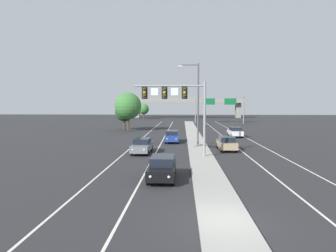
{
  "coord_description": "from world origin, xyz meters",
  "views": [
    {
      "loc": [
        -1.9,
        -12.45,
        5.2
      ],
      "look_at": [
        -3.2,
        13.99,
        3.2
      ],
      "focal_mm": 31.02,
      "sensor_mm": 36.0,
      "label": 1
    }
  ],
  "objects_px": {
    "car_oncoming_blue": "(172,136)",
    "tree_far_left_b": "(144,109)",
    "tree_far_left_a": "(124,112)",
    "car_receding_white": "(235,132)",
    "highway_sign_gantry": "(220,101)",
    "overhead_signal_mast": "(180,101)",
    "car_oncoming_black": "(162,167)",
    "car_oncoming_grey": "(142,146)",
    "street_lamp_median": "(196,99)",
    "car_receding_tan": "(227,143)",
    "tree_far_left_c": "(128,106)"
  },
  "relations": [
    {
      "from": "street_lamp_median",
      "to": "car_oncoming_black",
      "type": "height_order",
      "value": "street_lamp_median"
    },
    {
      "from": "car_receding_tan",
      "to": "street_lamp_median",
      "type": "bearing_deg",
      "value": 137.46
    },
    {
      "from": "overhead_signal_mast",
      "to": "car_receding_tan",
      "type": "bearing_deg",
      "value": 41.88
    },
    {
      "from": "car_oncoming_blue",
      "to": "tree_far_left_b",
      "type": "xyz_separation_m",
      "value": [
        -11.96,
        60.67,
        2.65
      ]
    },
    {
      "from": "car_oncoming_grey",
      "to": "car_oncoming_black",
      "type": "bearing_deg",
      "value": -74.69
    },
    {
      "from": "car_oncoming_blue",
      "to": "car_receding_tan",
      "type": "height_order",
      "value": "same"
    },
    {
      "from": "highway_sign_gantry",
      "to": "overhead_signal_mast",
      "type": "bearing_deg",
      "value": -101.4
    },
    {
      "from": "car_oncoming_black",
      "to": "tree_far_left_a",
      "type": "bearing_deg",
      "value": 105.06
    },
    {
      "from": "tree_far_left_a",
      "to": "overhead_signal_mast",
      "type": "bearing_deg",
      "value": -69.27
    },
    {
      "from": "street_lamp_median",
      "to": "highway_sign_gantry",
      "type": "xyz_separation_m",
      "value": [
        8.39,
        43.59,
        0.37
      ]
    },
    {
      "from": "car_receding_white",
      "to": "highway_sign_gantry",
      "type": "xyz_separation_m",
      "value": [
        1.68,
        32.91,
        5.34
      ]
    },
    {
      "from": "street_lamp_median",
      "to": "car_oncoming_blue",
      "type": "height_order",
      "value": "street_lamp_median"
    },
    {
      "from": "car_oncoming_grey",
      "to": "car_receding_white",
      "type": "height_order",
      "value": "same"
    },
    {
      "from": "street_lamp_median",
      "to": "car_oncoming_black",
      "type": "relative_size",
      "value": 2.23
    },
    {
      "from": "car_oncoming_grey",
      "to": "car_receding_tan",
      "type": "distance_m",
      "value": 9.55
    },
    {
      "from": "car_oncoming_blue",
      "to": "highway_sign_gantry",
      "type": "distance_m",
      "value": 41.95
    },
    {
      "from": "street_lamp_median",
      "to": "car_oncoming_blue",
      "type": "distance_m",
      "value": 6.88
    },
    {
      "from": "overhead_signal_mast",
      "to": "car_oncoming_black",
      "type": "relative_size",
      "value": 1.61
    },
    {
      "from": "tree_far_left_c",
      "to": "street_lamp_median",
      "type": "bearing_deg",
      "value": -58.31
    },
    {
      "from": "overhead_signal_mast",
      "to": "car_oncoming_grey",
      "type": "relative_size",
      "value": 1.6
    },
    {
      "from": "car_receding_tan",
      "to": "car_oncoming_grey",
      "type": "bearing_deg",
      "value": -165.37
    },
    {
      "from": "car_oncoming_grey",
      "to": "tree_far_left_a",
      "type": "relative_size",
      "value": 0.82
    },
    {
      "from": "tree_far_left_c",
      "to": "car_oncoming_grey",
      "type": "bearing_deg",
      "value": -76.22
    },
    {
      "from": "street_lamp_median",
      "to": "car_oncoming_black",
      "type": "bearing_deg",
      "value": -100.96
    },
    {
      "from": "car_oncoming_grey",
      "to": "car_receding_white",
      "type": "distance_m",
      "value": 20.49
    },
    {
      "from": "car_receding_tan",
      "to": "tree_far_left_b",
      "type": "distance_m",
      "value": 69.8
    },
    {
      "from": "tree_far_left_c",
      "to": "car_oncoming_black",
      "type": "bearing_deg",
      "value": -75.76
    },
    {
      "from": "car_oncoming_blue",
      "to": "tree_far_left_a",
      "type": "xyz_separation_m",
      "value": [
        -10.35,
        19.06,
        2.76
      ]
    },
    {
      "from": "overhead_signal_mast",
      "to": "tree_far_left_a",
      "type": "xyz_separation_m",
      "value": [
        -11.5,
        30.39,
        -1.91
      ]
    },
    {
      "from": "overhead_signal_mast",
      "to": "street_lamp_median",
      "type": "xyz_separation_m",
      "value": [
        1.96,
        7.72,
        0.31
      ]
    },
    {
      "from": "tree_far_left_c",
      "to": "tree_far_left_b",
      "type": "distance_m",
      "value": 44.81
    },
    {
      "from": "car_oncoming_grey",
      "to": "highway_sign_gantry",
      "type": "height_order",
      "value": "highway_sign_gantry"
    },
    {
      "from": "tree_far_left_b",
      "to": "tree_far_left_c",
      "type": "bearing_deg",
      "value": -86.18
    },
    {
      "from": "car_oncoming_black",
      "to": "car_oncoming_blue",
      "type": "distance_m",
      "value": 19.52
    },
    {
      "from": "highway_sign_gantry",
      "to": "tree_far_left_a",
      "type": "distance_m",
      "value": 30.37
    },
    {
      "from": "car_receding_white",
      "to": "highway_sign_gantry",
      "type": "relative_size",
      "value": 0.34
    },
    {
      "from": "tree_far_left_a",
      "to": "car_oncoming_grey",
      "type": "bearing_deg",
      "value": -75.04
    },
    {
      "from": "overhead_signal_mast",
      "to": "tree_far_left_c",
      "type": "relative_size",
      "value": 0.98
    },
    {
      "from": "car_oncoming_blue",
      "to": "tree_far_left_a",
      "type": "bearing_deg",
      "value": 118.51
    },
    {
      "from": "tree_far_left_c",
      "to": "tree_far_left_b",
      "type": "xyz_separation_m",
      "value": [
        -2.98,
        44.69,
        -1.35
      ]
    },
    {
      "from": "car_oncoming_grey",
      "to": "tree_far_left_c",
      "type": "relative_size",
      "value": 0.61
    },
    {
      "from": "car_receding_white",
      "to": "highway_sign_gantry",
      "type": "distance_m",
      "value": 33.38
    },
    {
      "from": "car_receding_white",
      "to": "tree_far_left_c",
      "type": "xyz_separation_m",
      "value": [
        -18.79,
        8.9,
        4.0
      ]
    },
    {
      "from": "tree_far_left_b",
      "to": "car_receding_tan",
      "type": "bearing_deg",
      "value": -74.74
    },
    {
      "from": "car_oncoming_blue",
      "to": "car_receding_white",
      "type": "distance_m",
      "value": 12.1
    },
    {
      "from": "street_lamp_median",
      "to": "car_oncoming_grey",
      "type": "height_order",
      "value": "street_lamp_median"
    },
    {
      "from": "car_oncoming_blue",
      "to": "car_oncoming_black",
      "type": "bearing_deg",
      "value": -89.92
    },
    {
      "from": "tree_far_left_a",
      "to": "tree_far_left_b",
      "type": "xyz_separation_m",
      "value": [
        -1.61,
        41.61,
        -0.11
      ]
    },
    {
      "from": "tree_far_left_a",
      "to": "car_oncoming_black",
      "type": "bearing_deg",
      "value": -74.94
    },
    {
      "from": "car_oncoming_grey",
      "to": "tree_far_left_c",
      "type": "bearing_deg",
      "value": 103.78
    }
  ]
}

